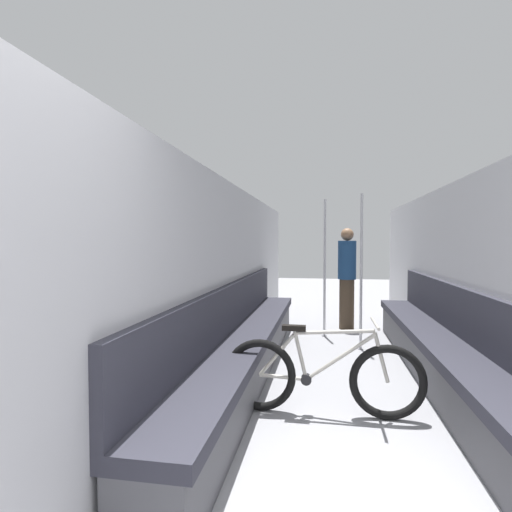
% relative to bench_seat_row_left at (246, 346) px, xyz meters
% --- Properties ---
extents(wall_left, '(0.10, 9.80, 2.13)m').
position_rel_bench_seat_row_left_xyz_m(wall_left, '(-0.26, -0.00, 0.74)').
color(wall_left, '#B2B2B7').
rests_on(wall_left, ground).
extents(wall_right, '(0.10, 9.80, 2.13)m').
position_rel_bench_seat_row_left_xyz_m(wall_right, '(2.29, -0.00, 0.74)').
color(wall_right, '#B2B2B7').
rests_on(wall_right, ground).
extents(bench_seat_row_left, '(0.49, 5.20, 1.00)m').
position_rel_bench_seat_row_left_xyz_m(bench_seat_row_left, '(0.00, 0.00, 0.00)').
color(bench_seat_row_left, '#4C4C51').
rests_on(bench_seat_row_left, ground).
extents(bench_seat_row_right, '(0.49, 5.20, 1.00)m').
position_rel_bench_seat_row_left_xyz_m(bench_seat_row_right, '(2.03, 0.00, 0.00)').
color(bench_seat_row_right, '#4C4C51').
rests_on(bench_seat_row_right, ground).
extents(bicycle, '(1.69, 0.46, 0.81)m').
position_rel_bench_seat_row_left_xyz_m(bicycle, '(0.82, -0.85, 0.00)').
color(bicycle, black).
rests_on(bicycle, ground).
extents(grab_pole_near, '(0.08, 0.08, 2.11)m').
position_rel_bench_seat_row_left_xyz_m(grab_pole_near, '(0.84, 2.01, 0.70)').
color(grab_pole_near, gray).
rests_on(grab_pole_near, ground).
extents(grab_pole_far, '(0.08, 0.08, 2.11)m').
position_rel_bench_seat_row_left_xyz_m(grab_pole_far, '(1.32, 1.32, 0.70)').
color(grab_pole_far, gray).
rests_on(grab_pole_far, ground).
extents(passenger_standing, '(0.30, 0.30, 1.69)m').
position_rel_bench_seat_row_left_xyz_m(passenger_standing, '(1.20, 2.60, 0.55)').
color(passenger_standing, '#473828').
rests_on(passenger_standing, ground).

